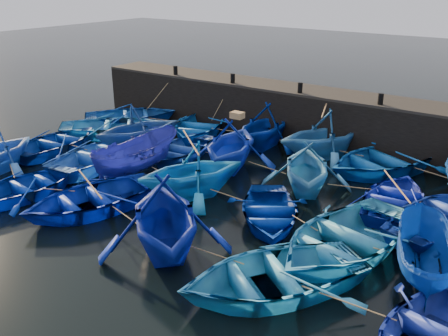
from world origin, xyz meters
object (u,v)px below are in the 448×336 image
Objects in this scene: boat_8 at (180,149)px; boat_0 at (131,115)px; boat_13 at (58,142)px; wooden_crate at (237,115)px.

boat_0 is at bearing 147.16° from boat_8.
boat_0 is 1.17× the size of boat_8.
boat_13 is at bearing 136.31° from boat_0.
boat_0 reaches higher than boat_13.
boat_0 is at bearing -89.87° from boat_13.
boat_8 is 0.91× the size of boat_13.
boat_8 is at bearing -174.84° from wooden_crate.
boat_13 is (-5.42, -2.71, 0.04)m from boat_8.
boat_8 is at bearing -163.85° from boat_0.
wooden_crate is (3.01, 0.27, 2.05)m from boat_8.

